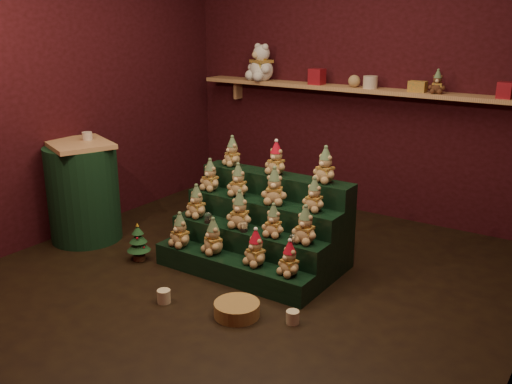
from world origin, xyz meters
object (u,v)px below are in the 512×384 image
Objects in this scene: wicker_basket at (237,309)px; mug_right at (293,317)px; riser_tier_front at (231,269)px; mug_left at (164,296)px; white_bear at (261,57)px; snow_globe_b at (244,226)px; snow_globe_a at (208,217)px; side_table at (83,192)px; snow_globe_c at (293,239)px; mini_christmas_tree at (138,242)px; brown_bear at (437,82)px.

mug_right is at bearing 19.39° from wicker_basket.
riser_tier_front is at bearing 157.94° from mug_right.
white_bear is at bearing 108.15° from mug_left.
snow_globe_b is 0.94× the size of mug_right.
side_table reaches higher than snow_globe_a.
riser_tier_front is 16.46× the size of snow_globe_b.
snow_globe_b reaches higher than mug_left.
mini_christmas_tree is (-1.34, -0.29, -0.24)m from snow_globe_c.
snow_globe_b is 0.25× the size of mini_christmas_tree.
side_table is (-2.10, -0.21, 0.06)m from snow_globe_c.
snow_globe_b reaches higher than mug_right.
snow_globe_a reaches higher than mug_right.
mug_right is (2.38, -0.25, -0.41)m from side_table.
riser_tier_front reaches higher than mug_left.
brown_bear is (0.90, 1.96, 1.33)m from riser_tier_front.
snow_globe_c is at bearing 120.93° from mug_right.
wicker_basket is (-0.37, -0.13, 0.00)m from mug_right.
snow_globe_b is at bearing 18.15° from mini_christmas_tree.
snow_globe_a is 0.36m from snow_globe_b.
white_bear is at bearing 117.35° from riser_tier_front.
brown_bear reaches higher than snow_globe_c.
white_bear is at bearing 120.05° from wicker_basket.
snow_globe_a is 0.92× the size of mug_left.
snow_globe_c is (0.47, 0.16, 0.31)m from riser_tier_front.
riser_tier_front is 0.80m from mug_right.
side_table is at bearing -174.35° from snow_globe_c.
snow_globe_b is 0.17× the size of white_bear.
riser_tier_front is 1.52× the size of side_table.
mug_right is at bearing 16.43° from mug_left.
brown_bear reaches higher than snow_globe_b.
white_bear is (-0.14, 2.09, 1.40)m from mini_christmas_tree.
mug_right is (0.93, 0.27, -0.00)m from mug_left.
brown_bear reaches higher than mug_left.
riser_tier_front is at bearing 8.57° from mini_christmas_tree.
white_bear is at bearing 129.43° from snow_globe_c.
snow_globe_b is at bearing 29.28° from side_table.
snow_globe_c is at bearing 0.00° from snow_globe_a.
snow_globe_c is 2.61m from white_bear.
wicker_basket is 0.65× the size of white_bear.
brown_bear is (1.08, 2.53, 1.38)m from mug_left.
mug_left is at bearing -32.50° from mini_christmas_tree.
brown_bear is (2.54, 2.01, 0.97)m from side_table.
snow_globe_a is at bearing 155.28° from riser_tier_front.
snow_globe_b is (0.01, 0.16, 0.31)m from riser_tier_front.
brown_bear reaches higher than riser_tier_front.
riser_tier_front is at bearing 23.78° from side_table.
mug_left is at bearing -124.74° from brown_bear.
snow_globe_b reaches higher than snow_globe_c.
mug_right is at bearing -22.06° from riser_tier_front.
snow_globe_b is at bearing 74.92° from mug_left.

